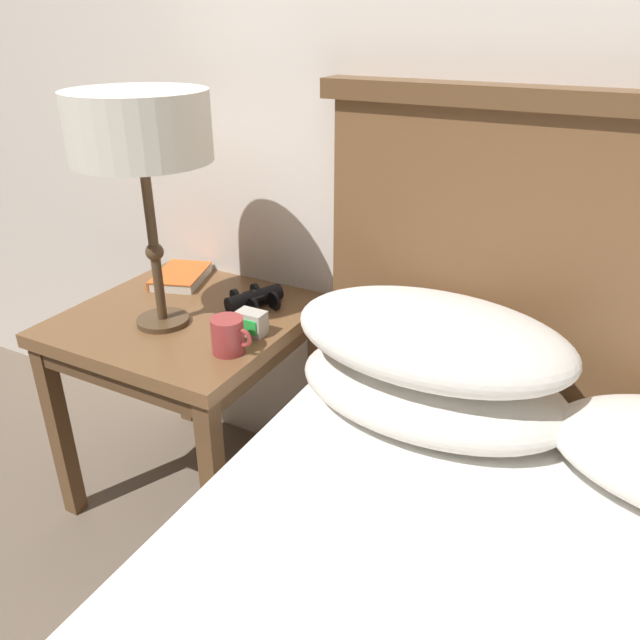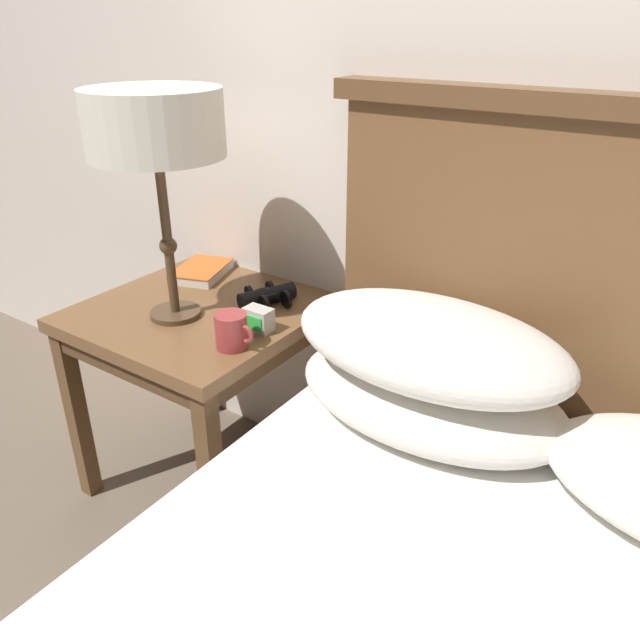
{
  "view_description": "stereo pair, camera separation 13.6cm",
  "coord_description": "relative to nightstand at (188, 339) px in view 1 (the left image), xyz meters",
  "views": [
    {
      "loc": [
        0.52,
        -0.43,
        1.27
      ],
      "look_at": [
        -0.06,
        0.65,
        0.67
      ],
      "focal_mm": 35.0,
      "sensor_mm": 36.0,
      "label": 1
    },
    {
      "loc": [
        0.63,
        -0.36,
        1.27
      ],
      "look_at": [
        -0.06,
        0.65,
        0.67
      ],
      "focal_mm": 35.0,
      "sensor_mm": 36.0,
      "label": 2
    }
  ],
  "objects": [
    {
      "name": "nightstand",
      "position": [
        0.0,
        0.0,
        0.0
      ],
      "size": [
        0.58,
        0.58,
        0.57
      ],
      "color": "brown",
      "rests_on": "ground_plane"
    },
    {
      "name": "table_lamp",
      "position": [
        -0.01,
        -0.07,
        0.54
      ],
      "size": [
        0.32,
        0.32,
        0.56
      ],
      "color": "#4C3823",
      "rests_on": "nightstand"
    },
    {
      "name": "book_on_nightstand",
      "position": [
        -0.15,
        0.17,
        0.09
      ],
      "size": [
        0.19,
        0.22,
        0.03
      ],
      "color": "silver",
      "rests_on": "nightstand"
    },
    {
      "name": "binoculars_pair",
      "position": [
        0.14,
        0.12,
        0.1
      ],
      "size": [
        0.16,
        0.16,
        0.05
      ],
      "color": "black",
      "rests_on": "nightstand"
    },
    {
      "name": "coffee_mug",
      "position": [
        0.22,
        -0.12,
        0.12
      ],
      "size": [
        0.1,
        0.08,
        0.08
      ],
      "color": "#993333",
      "rests_on": "nightstand"
    },
    {
      "name": "alarm_clock",
      "position": [
        0.22,
        -0.02,
        0.11
      ],
      "size": [
        0.07,
        0.05,
        0.06
      ],
      "color": "#B7B2A8",
      "rests_on": "nightstand"
    }
  ]
}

